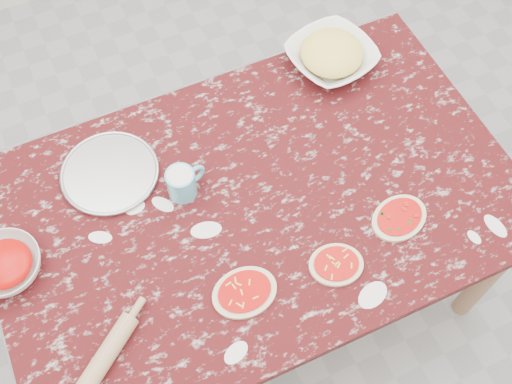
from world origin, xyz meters
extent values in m
plane|color=gray|center=(0.00, 0.00, 0.00)|extent=(4.00, 4.00, 0.00)
cube|color=#390C0E|center=(0.00, 0.00, 0.73)|extent=(1.60, 1.00, 0.04)
cube|color=#9C7158|center=(0.00, 0.00, 0.67)|extent=(1.50, 0.90, 0.08)
cylinder|color=#9C7158|center=(0.72, -0.42, 0.35)|extent=(0.07, 0.07, 0.71)
cylinder|color=#9C7158|center=(-0.72, 0.42, 0.35)|extent=(0.07, 0.07, 0.71)
cylinder|color=#9C7158|center=(0.72, 0.42, 0.35)|extent=(0.07, 0.07, 0.71)
cylinder|color=#B2B2B7|center=(-0.38, 0.27, 0.76)|extent=(0.33, 0.33, 0.01)
imported|color=white|center=(-0.74, 0.08, 0.78)|extent=(0.28, 0.28, 0.07)
imported|color=white|center=(0.46, 0.39, 0.79)|extent=(0.34, 0.34, 0.07)
cylinder|color=#57B4D0|center=(-0.19, 0.12, 0.80)|extent=(0.09, 0.09, 0.10)
torus|color=#57B4D0|center=(-0.14, 0.13, 0.80)|extent=(0.07, 0.03, 0.07)
cylinder|color=silver|center=(-0.19, 0.12, 0.84)|extent=(0.07, 0.07, 0.01)
ellipsoid|color=beige|center=(-0.15, -0.26, 0.76)|extent=(0.19, 0.15, 0.01)
ellipsoid|color=red|center=(-0.15, -0.26, 0.76)|extent=(0.15, 0.12, 0.00)
ellipsoid|color=beige|center=(0.12, -0.29, 0.76)|extent=(0.19, 0.17, 0.01)
ellipsoid|color=red|center=(0.12, -0.29, 0.76)|extent=(0.15, 0.14, 0.00)
ellipsoid|color=beige|center=(0.36, -0.24, 0.76)|extent=(0.21, 0.18, 0.01)
ellipsoid|color=red|center=(0.36, -0.24, 0.76)|extent=(0.17, 0.15, 0.00)
cylinder|color=tan|center=(-0.57, -0.28, 0.78)|extent=(0.24, 0.20, 0.05)
camera|label=1|loc=(-0.37, -0.82, 2.40)|focal=43.29mm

